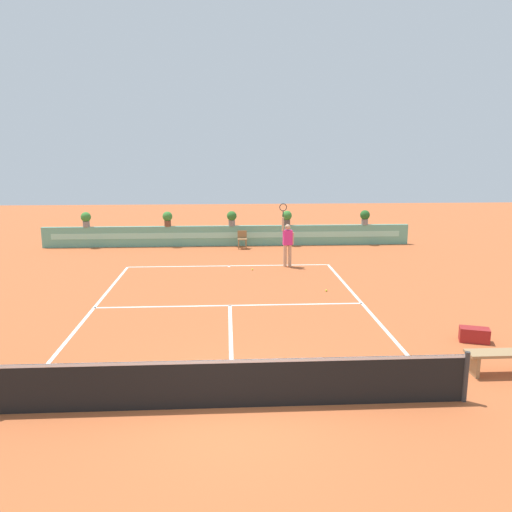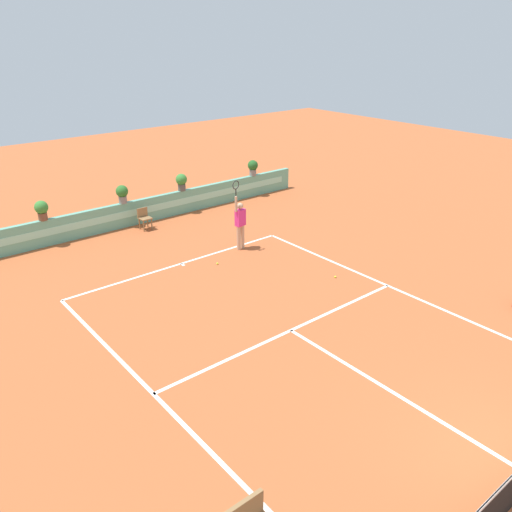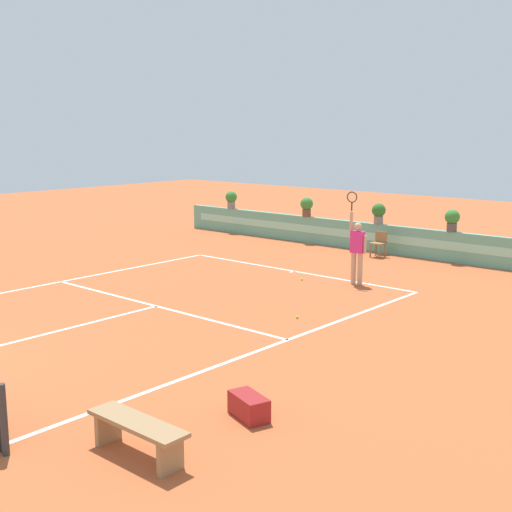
% 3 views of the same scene
% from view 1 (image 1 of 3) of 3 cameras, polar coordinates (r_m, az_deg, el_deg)
% --- Properties ---
extents(ground_plane, '(60.00, 60.00, 0.00)m').
position_cam_1_polar(ground_plane, '(15.61, -2.88, -5.90)').
color(ground_plane, '#B2562D').
extents(court_lines, '(8.32, 11.94, 0.01)m').
position_cam_1_polar(court_lines, '(16.30, -2.90, -5.12)').
color(court_lines, white).
rests_on(court_lines, ground).
extents(net, '(8.92, 0.10, 1.00)m').
position_cam_1_polar(net, '(9.83, -2.62, -13.68)').
color(net, '#333333').
rests_on(net, ground).
extents(back_wall_barrier, '(18.00, 0.21, 1.00)m').
position_cam_1_polar(back_wall_barrier, '(25.62, -3.07, 2.23)').
color(back_wall_barrier, '#60A88E').
rests_on(back_wall_barrier, ground).
extents(ball_kid_chair, '(0.44, 0.44, 0.85)m').
position_cam_1_polar(ball_kid_chair, '(24.91, -1.52, 1.93)').
color(ball_kid_chair, olive).
rests_on(ball_kid_chair, ground).
extents(bench_courtside, '(1.60, 0.44, 0.51)m').
position_cam_1_polar(bench_courtside, '(12.38, 25.60, -10.05)').
color(bench_courtside, '#99754C').
rests_on(bench_courtside, ground).
extents(gear_bag, '(0.78, 0.56, 0.36)m').
position_cam_1_polar(gear_bag, '(14.14, 22.87, -7.99)').
color(gear_bag, maroon).
rests_on(gear_bag, ground).
extents(tennis_player, '(0.62, 0.27, 2.58)m').
position_cam_1_polar(tennis_player, '(20.99, 3.47, 1.63)').
color(tennis_player, tan).
rests_on(tennis_player, ground).
extents(tennis_ball_near_baseline, '(0.07, 0.07, 0.07)m').
position_cam_1_polar(tennis_ball_near_baseline, '(17.66, 7.73, -3.78)').
color(tennis_ball_near_baseline, '#CCE033').
rests_on(tennis_ball_near_baseline, ground).
extents(tennis_ball_mid_court, '(0.07, 0.07, 0.07)m').
position_cam_1_polar(tennis_ball_mid_court, '(20.51, -0.40, -1.49)').
color(tennis_ball_mid_court, '#CCE033').
rests_on(tennis_ball_mid_court, ground).
extents(potted_plant_far_left, '(0.48, 0.48, 0.72)m').
position_cam_1_polar(potted_plant_far_left, '(26.37, -18.20, 3.94)').
color(potted_plant_far_left, gray).
rests_on(potted_plant_far_left, back_wall_barrier).
extents(potted_plant_left, '(0.48, 0.48, 0.72)m').
position_cam_1_polar(potted_plant_left, '(25.65, -9.71, 4.16)').
color(potted_plant_left, brown).
rests_on(potted_plant_left, back_wall_barrier).
extents(potted_plant_far_right, '(0.48, 0.48, 0.72)m').
position_cam_1_polar(potted_plant_far_right, '(26.40, 11.89, 4.28)').
color(potted_plant_far_right, gray).
rests_on(potted_plant_far_right, back_wall_barrier).
extents(potted_plant_right, '(0.48, 0.48, 0.72)m').
position_cam_1_polar(potted_plant_right, '(25.66, 3.43, 4.31)').
color(potted_plant_right, '#514C47').
rests_on(potted_plant_right, back_wall_barrier).
extents(potted_plant_centre, '(0.48, 0.48, 0.72)m').
position_cam_1_polar(potted_plant_centre, '(25.49, -2.68, 4.26)').
color(potted_plant_centre, gray).
rests_on(potted_plant_centre, back_wall_barrier).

